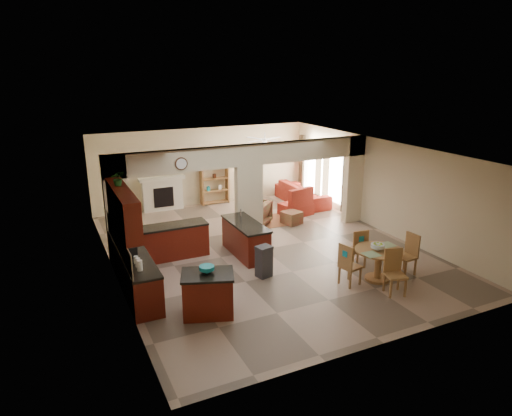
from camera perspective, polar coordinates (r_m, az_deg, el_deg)
name	(u,v)px	position (r m, az deg, el deg)	size (l,w,h in m)	color
floor	(264,249)	(12.76, 0.98, -5.20)	(10.00, 10.00, 0.00)	gray
ceiling	(264,150)	(11.98, 1.05, 7.28)	(10.00, 10.00, 0.00)	white
wall_back	(203,166)	(16.79, -6.60, 5.19)	(8.00, 8.00, 0.00)	beige
wall_front	(390,274)	(8.40, 16.46, -7.92)	(8.00, 8.00, 0.00)	beige
wall_left	(111,222)	(11.19, -17.67, -1.67)	(10.00, 10.00, 0.00)	beige
wall_right	(381,186)	(14.46, 15.39, 2.72)	(10.00, 10.00, 0.00)	beige
partition_left_pier	(117,209)	(12.18, -16.97, -0.10)	(0.60, 0.25, 2.80)	beige
partition_center_pier	(249,202)	(13.25, -0.91, 0.70)	(0.80, 0.25, 2.20)	beige
partition_right_pier	(353,180)	(15.03, 12.06, 3.50)	(0.60, 0.25, 2.80)	beige
partition_header	(249,155)	(12.92, -0.94, 6.66)	(8.00, 0.25, 0.60)	beige
kitchen_counter	(148,257)	(11.40, -13.38, -6.01)	(2.52, 3.29, 1.48)	#491108
upper_cabinets	(123,209)	(10.30, -16.30, -0.12)	(0.35, 2.40, 0.90)	#491108
peninsula	(246,239)	(12.26, -1.29, -3.87)	(0.70, 1.85, 0.91)	#491108
wall_clock	(181,164)	(12.12, -9.32, 5.48)	(0.34, 0.34, 0.03)	#4B2C19
rug	(268,221)	(15.02, 1.54, -1.67)	(1.60, 1.30, 0.01)	#965736
fireplace	(163,193)	(16.39, -11.61, 1.82)	(1.60, 0.35, 1.20)	beige
shelving_unit	(214,180)	(16.85, -5.21, 3.53)	(1.00, 0.32, 1.80)	olive
window_a	(336,176)	(16.25, 10.03, 3.91)	(0.02, 0.90, 1.90)	white
window_b	(311,167)	(17.63, 6.85, 5.09)	(0.02, 0.90, 1.90)	white
glazed_door	(323,176)	(16.96, 8.36, 4.03)	(0.02, 0.70, 2.10)	white
drape_a_left	(346,180)	(15.75, 11.16, 3.43)	(0.10, 0.28, 2.30)	#451E1B
drape_a_right	(326,173)	(16.71, 8.73, 4.34)	(0.10, 0.28, 2.30)	#451E1B
drape_b_left	(318,170)	(17.11, 7.80, 4.68)	(0.10, 0.28, 2.30)	#451E1B
drape_b_right	(302,164)	(18.10, 5.74, 5.44)	(0.10, 0.28, 2.30)	#451E1B
ceiling_fan	(265,140)	(15.33, 1.10, 8.56)	(1.00, 1.00, 0.10)	white
kitchen_island	(208,294)	(9.48, -6.02, -10.60)	(1.24, 1.06, 0.91)	#491108
teal_bowl	(207,269)	(9.29, -6.17, -7.62)	(0.31, 0.31, 0.14)	teal
trash_can	(264,263)	(11.06, 0.99, -6.84)	(0.34, 0.29, 0.72)	#2C2C2E
dining_table	(378,260)	(11.21, 15.06, -6.28)	(1.13, 1.13, 0.77)	olive
fruit_bowl	(378,247)	(11.05, 14.96, -4.68)	(0.32, 0.32, 0.17)	#85AF25
sofa	(302,193)	(17.04, 5.78, 1.83)	(0.99, 2.54, 0.74)	maroon
chaise	(296,209)	(15.74, 5.00, -0.11)	(0.99, 0.81, 0.40)	maroon
armchair	(256,213)	(14.64, -0.03, -0.60)	(0.83, 0.85, 0.78)	maroon
ottoman	(292,218)	(14.82, 4.47, -1.19)	(0.55, 0.55, 0.40)	maroon
plant	(118,178)	(10.44, -16.87, 3.57)	(0.30, 0.26, 0.33)	#1B4E15
chair_north	(358,247)	(11.73, 12.63, -4.79)	(0.46, 0.46, 1.02)	olive
chair_east	(409,252)	(11.75, 18.54, -5.27)	(0.46, 0.46, 1.02)	olive
chair_south	(394,270)	(10.69, 16.90, -7.38)	(0.52, 0.52, 1.02)	olive
chair_west	(348,263)	(10.75, 11.43, -6.79)	(0.50, 0.50, 1.02)	olive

